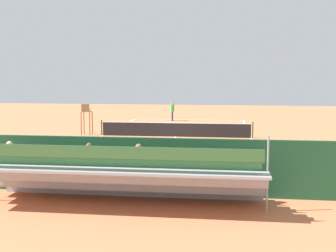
{
  "coord_description": "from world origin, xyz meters",
  "views": [
    {
      "loc": [
        -3.11,
        28.64,
        4.19
      ],
      "look_at": [
        0.0,
        4.0,
        1.2
      ],
      "focal_mm": 46.31,
      "sensor_mm": 36.0,
      "label": 1
    }
  ],
  "objects": [
    {
      "name": "backdrop_wall",
      "position": [
        0.0,
        14.0,
        1.0
      ],
      "size": [
        18.0,
        0.16,
        2.0
      ],
      "primitive_type": "cube",
      "color": "#1E4C2D",
      "rests_on": "ground"
    },
    {
      "name": "court_line_markings",
      "position": [
        0.0,
        -0.04,
        0.0
      ],
      "size": [
        10.1,
        22.2,
        0.01
      ],
      "color": "white",
      "rests_on": "ground"
    },
    {
      "name": "bleacher_stand",
      "position": [
        0.06,
        15.29,
        0.92
      ],
      "size": [
        9.06,
        2.4,
        2.35
      ],
      "color": "#9EA0A5",
      "rests_on": "ground"
    },
    {
      "name": "tennis_net",
      "position": [
        0.0,
        0.0,
        0.5
      ],
      "size": [
        10.3,
        0.1,
        1.07
      ],
      "color": "black",
      "rests_on": "ground"
    },
    {
      "name": "ground_plane",
      "position": [
        0.0,
        0.0,
        0.0
      ],
      "size": [
        60.0,
        60.0,
        0.0
      ],
      "primitive_type": "plane",
      "color": "#CC7047"
    },
    {
      "name": "courtside_bench",
      "position": [
        -2.44,
        13.27,
        0.56
      ],
      "size": [
        1.8,
        0.4,
        0.93
      ],
      "color": "#33383D",
      "rests_on": "ground"
    },
    {
      "name": "tennis_ball_far",
      "position": [
        2.15,
        -8.25,
        0.03
      ],
      "size": [
        0.07,
        0.07,
        0.07
      ],
      "primitive_type": "sphere",
      "color": "#CCDB33",
      "rests_on": "ground"
    },
    {
      "name": "equipment_bag",
      "position": [
        -0.47,
        13.4,
        0.18
      ],
      "size": [
        0.9,
        0.36,
        0.36
      ],
      "primitive_type": "cube",
      "color": "#B22D2D",
      "rests_on": "ground"
    },
    {
      "name": "tennis_ball_near",
      "position": [
        2.01,
        -7.49,
        0.03
      ],
      "size": [
        0.07,
        0.07,
        0.07
      ],
      "primitive_type": "sphere",
      "color": "#CCDB33",
      "rests_on": "ground"
    },
    {
      "name": "umpire_chair",
      "position": [
        6.2,
        -0.12,
        1.31
      ],
      "size": [
        0.67,
        0.67,
        2.14
      ],
      "color": "brown",
      "rests_on": "ground"
    },
    {
      "name": "tennis_player",
      "position": [
        1.36,
        -9.89,
        1.02
      ],
      "size": [
        0.37,
        0.54,
        1.93
      ],
      "color": "navy",
      "rests_on": "ground"
    },
    {
      "name": "tennis_racket",
      "position": [
        2.25,
        -9.7,
        0.01
      ],
      "size": [
        0.36,
        0.58,
        0.03
      ],
      "color": "black",
      "rests_on": "ground"
    }
  ]
}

